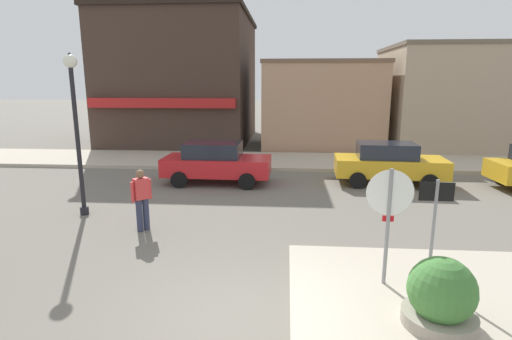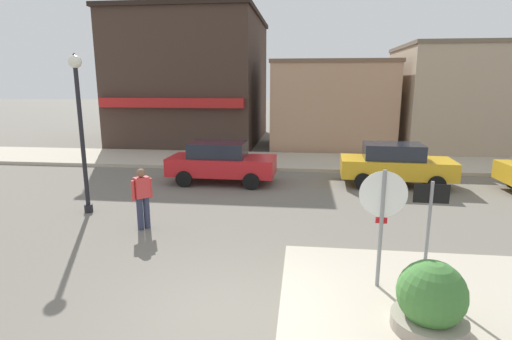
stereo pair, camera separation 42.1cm
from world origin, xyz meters
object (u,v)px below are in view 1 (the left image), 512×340
Objects in this scene: stop_sign at (389,212)px; pedestrian_crossing_near at (142,198)px; one_way_sign at (434,221)px; planter at (441,300)px; lamp_post at (75,112)px; parked_car_nearest at (216,162)px; parked_car_second at (389,163)px.

stop_sign is 1.43× the size of pedestrian_crossing_near.
one_way_sign is 1.30× the size of pedestrian_crossing_near.
planter is at bearing -67.26° from stop_sign.
pedestrian_crossing_near is at bearing -27.25° from lamp_post.
parked_car_nearest is 0.99× the size of parked_car_second.
parked_car_second is (6.47, 0.37, 0.00)m from parked_car_nearest.
planter is (0.53, -1.26, -0.96)m from stop_sign.
pedestrian_crossing_near is at bearing 147.04° from planter.
planter is 0.76× the size of pedestrian_crossing_near.
lamp_post is 10.80m from parked_car_second.
lamp_post is 1.12× the size of parked_car_nearest.
lamp_post is 3.20m from pedestrian_crossing_near.
one_way_sign is 0.51× the size of parked_car_second.
pedestrian_crossing_near is (-1.02, -5.09, 0.06)m from parked_car_nearest.
parked_car_nearest is at bearing 78.65° from pedestrian_crossing_near.
lamp_post is at bearing 153.86° from stop_sign.
lamp_post reaches higher than stop_sign.
parked_car_nearest is at bearing 51.37° from lamp_post.
parked_car_nearest is (-4.99, 8.99, 0.25)m from planter.
parked_car_nearest is at bearing 119.99° from stop_sign.
stop_sign is 8.37m from parked_car_second.
stop_sign reaches higher than one_way_sign.
stop_sign reaches higher than pedestrian_crossing_near.
stop_sign is 0.51× the size of lamp_post.
lamp_post is 2.82× the size of pedestrian_crossing_near.
pedestrian_crossing_near is (-6.01, 3.90, 0.31)m from planter.
one_way_sign is 8.12m from parked_car_second.
parked_car_nearest is at bearing 124.65° from one_way_sign.
pedestrian_crossing_near is (2.16, -1.11, -2.09)m from lamp_post.
lamp_post reaches higher than pedestrian_crossing_near.
parked_car_second is at bearing 76.05° from stop_sign.
parked_car_second is at bearing 80.98° from planter.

